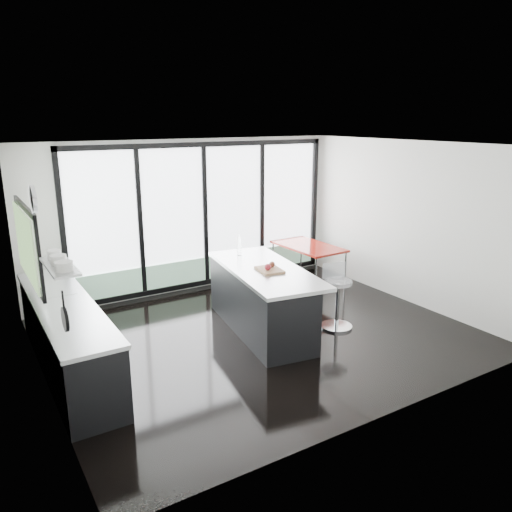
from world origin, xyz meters
TOP-DOWN VIEW (x-y plane):
  - floor at (0.00, 0.00)m, footprint 6.00×5.00m
  - ceiling at (0.00, 0.00)m, footprint 6.00×5.00m
  - wall_back at (0.27, 2.47)m, footprint 6.00×0.09m
  - wall_front at (0.00, -2.50)m, footprint 6.00×0.00m
  - wall_left at (-2.97, 0.27)m, footprint 0.26×5.00m
  - wall_right at (3.00, 0.00)m, footprint 0.00×5.00m
  - counter_cabinets at (-2.67, 0.40)m, footprint 0.69×3.24m
  - island at (0.10, 0.18)m, footprint 1.37×2.54m
  - bar_stool_near at (1.16, -0.38)m, footprint 0.59×0.59m
  - bar_stool_far at (0.75, 0.60)m, footprint 0.48×0.48m
  - red_table at (2.08, 1.58)m, footprint 0.87×1.47m

SIDE VIEW (x-z plane):
  - floor at x=0.00m, z-range 0.00..0.00m
  - bar_stool_far at x=0.75m, z-range 0.00..0.65m
  - red_table at x=2.08m, z-range 0.00..0.77m
  - bar_stool_near at x=1.16m, z-range 0.00..0.78m
  - counter_cabinets at x=-2.67m, z-range -0.22..1.14m
  - island at x=0.10m, z-range -0.14..1.14m
  - wall_back at x=0.27m, z-range -0.13..2.67m
  - wall_front at x=0.00m, z-range 0.00..2.80m
  - wall_right at x=3.00m, z-range 0.00..2.80m
  - wall_left at x=-2.97m, z-range 0.16..2.96m
  - ceiling at x=0.00m, z-range 2.80..2.80m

